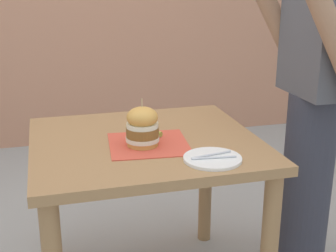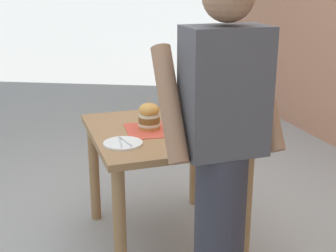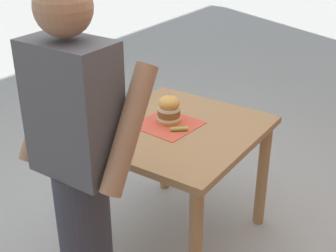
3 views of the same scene
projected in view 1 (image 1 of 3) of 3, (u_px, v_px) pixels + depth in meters
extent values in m
cube|color=#9E7247|center=(145.00, 144.00, 1.97)|extent=(0.87, 0.94, 0.04)
cylinder|color=#9E7247|center=(49.00, 198.00, 2.33)|extent=(0.07, 0.07, 0.72)
cylinder|color=#9E7247|center=(205.00, 180.00, 2.54)|extent=(0.07, 0.07, 0.72)
cube|color=#D64C38|center=(148.00, 144.00, 1.91)|extent=(0.35, 0.35, 0.00)
cylinder|color=gold|center=(143.00, 143.00, 1.88)|extent=(0.13, 0.13, 0.02)
cylinder|color=beige|center=(143.00, 138.00, 1.88)|extent=(0.14, 0.14, 0.02)
cylinder|color=brown|center=(143.00, 132.00, 1.87)|extent=(0.13, 0.13, 0.04)
cylinder|color=beige|center=(142.00, 125.00, 1.86)|extent=(0.13, 0.13, 0.02)
ellipsoid|color=gold|center=(142.00, 117.00, 1.85)|extent=(0.13, 0.13, 0.08)
cylinder|color=#D1B77F|center=(142.00, 105.00, 1.84)|extent=(0.00, 0.00, 0.05)
cylinder|color=#8EA83D|center=(152.00, 132.00, 2.00)|extent=(0.09, 0.08, 0.02)
cylinder|color=white|center=(212.00, 159.00, 1.74)|extent=(0.22, 0.22, 0.01)
cylinder|color=silver|center=(211.00, 155.00, 1.76)|extent=(0.04, 0.17, 0.01)
cylinder|color=silver|center=(214.00, 158.00, 1.73)|extent=(0.03, 0.17, 0.01)
cylinder|color=#33333D|center=(307.00, 183.00, 2.29)|extent=(0.24, 0.24, 0.90)
cube|color=#4C4C51|center=(322.00, 32.00, 2.06)|extent=(0.36, 0.22, 0.56)
cylinder|color=#9E7051|center=(283.00, 37.00, 2.28)|extent=(0.09, 0.34, 0.50)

